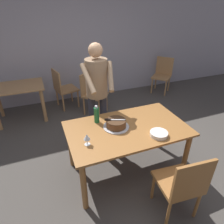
# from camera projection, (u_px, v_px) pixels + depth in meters

# --- Properties ---
(ground_plane) EXTENTS (14.00, 14.00, 0.00)m
(ground_plane) POSITION_uv_depth(u_px,v_px,m) (125.00, 169.00, 2.98)
(ground_plane) COLOR #4C4742
(back_wall) EXTENTS (10.00, 0.12, 2.70)m
(back_wall) POSITION_uv_depth(u_px,v_px,m) (76.00, 42.00, 4.59)
(back_wall) COLOR #ADA8B2
(back_wall) RESTS_ON ground_plane
(main_dining_table) EXTENTS (1.57, 0.93, 0.75)m
(main_dining_table) POSITION_uv_depth(u_px,v_px,m) (127.00, 134.00, 2.66)
(main_dining_table) COLOR #9E6633
(main_dining_table) RESTS_ON ground_plane
(cake_on_platter) EXTENTS (0.34, 0.34, 0.11)m
(cake_on_platter) POSITION_uv_depth(u_px,v_px,m) (116.00, 124.00, 2.60)
(cake_on_platter) COLOR silver
(cake_on_platter) RESTS_ON main_dining_table
(cake_knife) EXTENTS (0.26, 0.12, 0.02)m
(cake_knife) POSITION_uv_depth(u_px,v_px,m) (111.00, 120.00, 2.56)
(cake_knife) COLOR silver
(cake_knife) RESTS_ON cake_on_platter
(plate_stack) EXTENTS (0.22, 0.22, 0.05)m
(plate_stack) POSITION_uv_depth(u_px,v_px,m) (159.00, 134.00, 2.45)
(plate_stack) COLOR white
(plate_stack) RESTS_ON main_dining_table
(wine_glass_near) EXTENTS (0.08, 0.08, 0.14)m
(wine_glass_near) POSITION_uv_depth(u_px,v_px,m) (87.00, 137.00, 2.26)
(wine_glass_near) COLOR silver
(wine_glass_near) RESTS_ON main_dining_table
(water_bottle) EXTENTS (0.07, 0.07, 0.25)m
(water_bottle) POSITION_uv_depth(u_px,v_px,m) (97.00, 115.00, 2.67)
(water_bottle) COLOR #1E6B38
(water_bottle) RESTS_ON main_dining_table
(person_cutting_cake) EXTENTS (0.47, 0.56, 1.72)m
(person_cutting_cake) POSITION_uv_depth(u_px,v_px,m) (97.00, 88.00, 2.94)
(person_cutting_cake) COLOR #2D2D38
(person_cutting_cake) RESTS_ON ground_plane
(chair_near_side) EXTENTS (0.48, 0.48, 0.90)m
(chair_near_side) POSITION_uv_depth(u_px,v_px,m) (182.00, 183.00, 2.14)
(chair_near_side) COLOR #9E6633
(chair_near_side) RESTS_ON ground_plane
(background_table) EXTENTS (1.00, 0.70, 0.74)m
(background_table) POSITION_uv_depth(u_px,v_px,m) (18.00, 94.00, 3.96)
(background_table) COLOR tan
(background_table) RESTS_ON ground_plane
(background_chair_0) EXTENTS (0.62, 0.62, 0.90)m
(background_chair_0) POSITION_uv_depth(u_px,v_px,m) (92.00, 92.00, 4.26)
(background_chair_0) COLOR tan
(background_chair_0) RESTS_ON ground_plane
(background_chair_1) EXTENTS (0.62, 0.62, 0.90)m
(background_chair_1) POSITION_uv_depth(u_px,v_px,m) (162.00, 74.00, 5.28)
(background_chair_1) COLOR tan
(background_chair_1) RESTS_ON ground_plane
(background_chair_2) EXTENTS (0.53, 0.53, 0.90)m
(background_chair_2) POSITION_uv_depth(u_px,v_px,m) (63.00, 87.00, 4.46)
(background_chair_2) COLOR tan
(background_chair_2) RESTS_ON ground_plane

